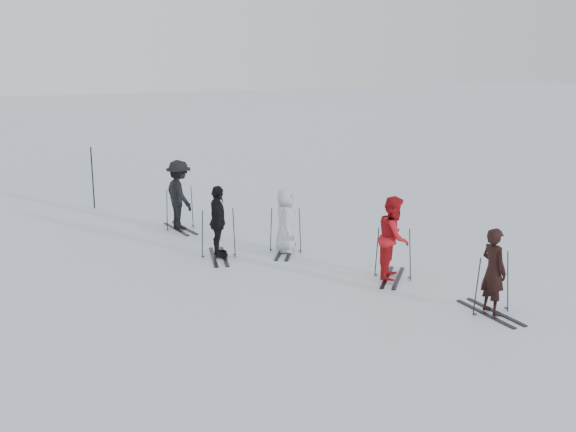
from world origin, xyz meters
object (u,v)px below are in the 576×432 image
object	(u,v)px
skier_near_dark	(493,272)
skier_uphill_left	(218,223)
piste_marker	(93,178)
skier_red	(394,239)
skier_grey	(285,221)
skier_uphill_far	(179,196)

from	to	relation	value
skier_near_dark	skier_uphill_left	world-z (taller)	skier_uphill_left
piste_marker	skier_uphill_left	bearing A→B (deg)	-73.00
skier_red	skier_grey	bearing A→B (deg)	65.10
skier_uphill_far	piste_marker	bearing A→B (deg)	17.91
skier_grey	piste_marker	xyz separation A→B (m)	(-3.73, 6.89, 0.18)
skier_grey	skier_uphill_left	xyz separation A→B (m)	(-1.68, 0.20, 0.08)
skier_grey	skier_uphill_left	size ratio (longest dim) A/B	0.91
skier_red	skier_uphill_far	xyz separation A→B (m)	(-3.29, 6.05, 0.04)
skier_red	skier_grey	world-z (taller)	skier_red
skier_grey	skier_uphill_far	size ratio (longest dim) A/B	0.83
skier_red	skier_uphill_left	distance (m)	4.32
piste_marker	skier_uphill_far	bearing A→B (deg)	-63.02
skier_near_dark	skier_red	size ratio (longest dim) A/B	0.92
skier_uphill_left	piste_marker	world-z (taller)	piste_marker
skier_uphill_far	skier_near_dark	bearing A→B (deg)	-164.45
skier_uphill_left	skier_uphill_far	world-z (taller)	skier_uphill_far
skier_uphill_left	skier_near_dark	bearing A→B (deg)	-134.00
skier_uphill_left	skier_uphill_far	bearing A→B (deg)	15.56
skier_near_dark	skier_grey	distance (m)	5.79
skier_near_dark	skier_uphill_far	xyz separation A→B (m)	(-3.96, 8.64, 0.12)
skier_near_dark	skier_red	distance (m)	2.67
skier_red	skier_uphill_left	size ratio (longest dim) A/B	1.05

